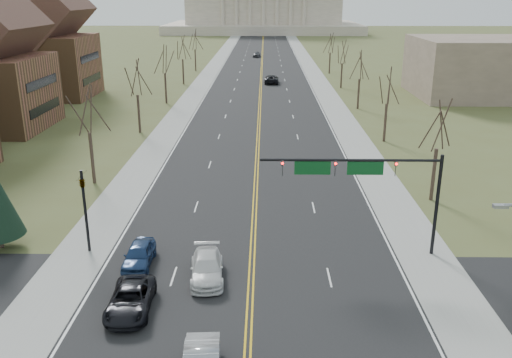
{
  "coord_description": "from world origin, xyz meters",
  "views": [
    {
      "loc": [
        0.8,
        -20.78,
        17.19
      ],
      "look_at": [
        0.13,
        20.66,
        3.0
      ],
      "focal_mm": 38.0,
      "sensor_mm": 36.0,
      "label": 1
    }
  ],
  "objects_px": {
    "car_sb_outer_lead": "(130,299)",
    "signal_left": "(84,202)",
    "car_sb_inner_second": "(207,268)",
    "car_far_sb": "(257,54)",
    "car_far_nb": "(272,79)",
    "signal_mast": "(364,175)",
    "car_sb_outer_second": "(139,255)"
  },
  "relations": [
    {
      "from": "car_sb_outer_lead",
      "to": "car_sb_inner_second",
      "type": "bearing_deg",
      "value": 41.1
    },
    {
      "from": "car_sb_outer_second",
      "to": "signal_left",
      "type": "bearing_deg",
      "value": 152.92
    },
    {
      "from": "car_sb_inner_second",
      "to": "car_sb_outer_second",
      "type": "height_order",
      "value": "car_sb_outer_second"
    },
    {
      "from": "car_sb_inner_second",
      "to": "car_far_sb",
      "type": "bearing_deg",
      "value": 83.84
    },
    {
      "from": "signal_left",
      "to": "car_far_sb",
      "type": "bearing_deg",
      "value": 85.42
    },
    {
      "from": "signal_mast",
      "to": "signal_left",
      "type": "relative_size",
      "value": 2.02
    },
    {
      "from": "signal_left",
      "to": "car_sb_outer_second",
      "type": "relative_size",
      "value": 1.37
    },
    {
      "from": "signal_mast",
      "to": "car_sb_outer_second",
      "type": "bearing_deg",
      "value": -172.43
    },
    {
      "from": "signal_left",
      "to": "car_sb_inner_second",
      "type": "bearing_deg",
      "value": -23.07
    },
    {
      "from": "car_sb_inner_second",
      "to": "car_sb_outer_second",
      "type": "bearing_deg",
      "value": 154.44
    },
    {
      "from": "car_far_sb",
      "to": "signal_left",
      "type": "bearing_deg",
      "value": -86.89
    },
    {
      "from": "car_sb_outer_second",
      "to": "car_far_sb",
      "type": "xyz_separation_m",
      "value": [
        5.97,
        126.18,
        0.02
      ]
    },
    {
      "from": "car_sb_outer_second",
      "to": "car_far_nb",
      "type": "xyz_separation_m",
      "value": [
        9.69,
        78.28,
        0.07
      ]
    },
    {
      "from": "signal_mast",
      "to": "car_far_sb",
      "type": "relative_size",
      "value": 2.71
    },
    {
      "from": "signal_left",
      "to": "car_far_sb",
      "type": "xyz_separation_m",
      "value": [
        9.95,
        124.19,
        -2.94
      ]
    },
    {
      "from": "car_far_nb",
      "to": "signal_left",
      "type": "bearing_deg",
      "value": 81.96
    },
    {
      "from": "car_sb_inner_second",
      "to": "signal_left",
      "type": "bearing_deg",
      "value": 151.34
    },
    {
      "from": "car_sb_inner_second",
      "to": "car_sb_outer_lead",
      "type": "bearing_deg",
      "value": -141.96
    },
    {
      "from": "car_sb_inner_second",
      "to": "car_sb_outer_second",
      "type": "relative_size",
      "value": 1.15
    },
    {
      "from": "car_far_sb",
      "to": "car_far_nb",
      "type": "bearing_deg",
      "value": -77.87
    },
    {
      "from": "car_sb_inner_second",
      "to": "car_far_nb",
      "type": "distance_m",
      "value": 80.15
    },
    {
      "from": "signal_mast",
      "to": "car_far_sb",
      "type": "bearing_deg",
      "value": 94.14
    },
    {
      "from": "signal_left",
      "to": "car_far_nb",
      "type": "distance_m",
      "value": 77.56
    },
    {
      "from": "signal_mast",
      "to": "car_sb_inner_second",
      "type": "distance_m",
      "value": 12.0
    },
    {
      "from": "signal_left",
      "to": "car_sb_outer_second",
      "type": "distance_m",
      "value": 5.35
    },
    {
      "from": "car_sb_outer_lead",
      "to": "signal_left",
      "type": "bearing_deg",
      "value": 119.65
    },
    {
      "from": "signal_left",
      "to": "signal_mast",
      "type": "bearing_deg",
      "value": -0.0
    },
    {
      "from": "signal_mast",
      "to": "car_sb_outer_lead",
      "type": "relative_size",
      "value": 2.38
    },
    {
      "from": "car_sb_outer_lead",
      "to": "car_far_sb",
      "type": "bearing_deg",
      "value": 85.2
    },
    {
      "from": "car_sb_inner_second",
      "to": "car_sb_outer_second",
      "type": "distance_m",
      "value": 5.01
    },
    {
      "from": "car_far_nb",
      "to": "car_far_sb",
      "type": "xyz_separation_m",
      "value": [
        -3.73,
        47.9,
        -0.05
      ]
    },
    {
      "from": "car_sb_inner_second",
      "to": "car_sb_outer_second",
      "type": "xyz_separation_m",
      "value": [
        -4.7,
        1.71,
        0.02
      ]
    }
  ]
}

